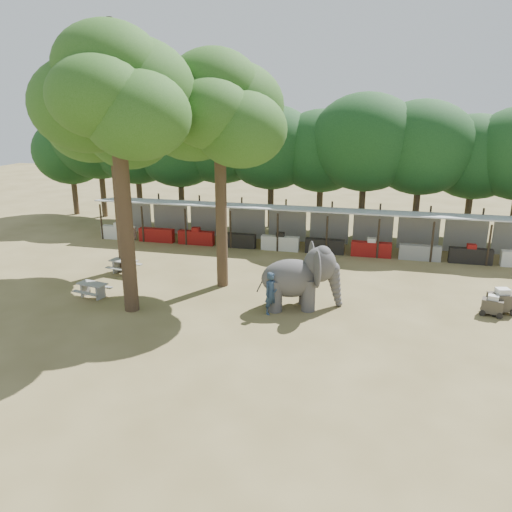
% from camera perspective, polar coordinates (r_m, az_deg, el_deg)
% --- Properties ---
extents(ground, '(100.00, 100.00, 0.00)m').
position_cam_1_polar(ground, '(19.49, -0.71, -10.08)').
color(ground, brown).
rests_on(ground, ground).
extents(vendor_stalls, '(28.00, 2.99, 2.80)m').
position_cam_1_polar(vendor_stalls, '(31.87, 5.60, 3.01)').
color(vendor_stalls, '#A8ADB1').
rests_on(vendor_stalls, ground).
extents(yard_tree_left, '(7.10, 6.90, 11.02)m').
position_cam_1_polar(yard_tree_left, '(27.53, -16.08, 15.01)').
color(yard_tree_left, '#332316').
rests_on(yard_tree_left, ground).
extents(yard_tree_center, '(7.10, 6.90, 12.04)m').
position_cam_1_polar(yard_tree_center, '(21.69, -15.86, 17.30)').
color(yard_tree_center, '#332316').
rests_on(yard_tree_center, ground).
extents(yard_tree_back, '(7.10, 6.90, 11.36)m').
position_cam_1_polar(yard_tree_back, '(24.17, -4.41, 16.20)').
color(yard_tree_back, '#332316').
rests_on(yard_tree_back, ground).
extents(backdrop_trees, '(46.46, 5.95, 8.33)m').
position_cam_1_polar(backdrop_trees, '(36.20, 7.05, 11.61)').
color(backdrop_trees, '#332316').
rests_on(backdrop_trees, ground).
extents(elephant, '(3.88, 2.85, 2.88)m').
position_cam_1_polar(elephant, '(22.41, 5.17, -2.41)').
color(elephant, '#3D3B3B').
rests_on(elephant, ground).
extents(handler, '(0.80, 0.82, 1.91)m').
position_cam_1_polar(handler, '(21.80, 1.76, -4.28)').
color(handler, '#26384C').
rests_on(handler, ground).
extents(picnic_table_near, '(1.62, 1.51, 0.70)m').
position_cam_1_polar(picnic_table_near, '(25.03, -18.17, -3.50)').
color(picnic_table_near, gray).
rests_on(picnic_table_near, ground).
extents(picnic_table_far, '(1.69, 1.57, 0.75)m').
position_cam_1_polar(picnic_table_far, '(28.01, -14.86, -0.97)').
color(picnic_table_far, gray).
rests_on(picnic_table_far, ground).
extents(cart_front, '(1.07, 0.83, 0.93)m').
position_cam_1_polar(cart_front, '(24.12, 25.39, -5.13)').
color(cart_front, '#363026').
rests_on(cart_front, ground).
extents(cart_back, '(1.35, 1.07, 1.15)m').
position_cam_1_polar(cart_back, '(24.49, 26.22, -4.63)').
color(cart_back, '#363026').
rests_on(cart_back, ground).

